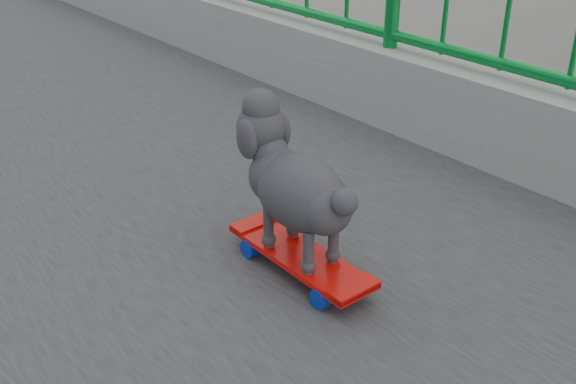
{
  "coord_description": "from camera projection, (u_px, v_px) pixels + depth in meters",
  "views": [
    {
      "loc": [
        -0.55,
        4.24,
        8.01
      ],
      "look_at": [
        0.41,
        5.42,
        7.22
      ],
      "focal_mm": 42.0,
      "sensor_mm": 36.0,
      "label": 1
    }
  ],
  "objects": [
    {
      "name": "poodle",
      "position": [
        295.0,
        182.0,
        1.68
      ],
      "size": [
        0.19,
        0.44,
        0.37
      ],
      "rotation": [
        0.0,
        0.0,
        -0.01
      ],
      "color": "#2A272C",
      "rests_on": "skateboard"
    },
    {
      "name": "skateboard",
      "position": [
        300.0,
        258.0,
        1.76
      ],
      "size": [
        0.14,
        0.46,
        0.06
      ],
      "rotation": [
        0.0,
        0.0,
        -0.01
      ],
      "color": "red",
      "rests_on": "footbridge"
    }
  ]
}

